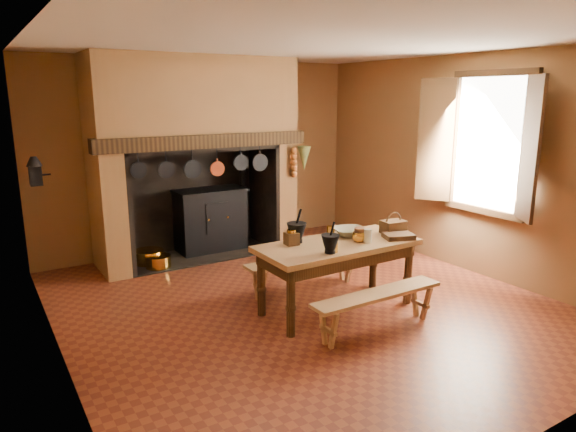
# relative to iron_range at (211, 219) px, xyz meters

# --- Properties ---
(floor) EXTENTS (5.50, 5.50, 0.00)m
(floor) POSITION_rel_iron_range_xyz_m (0.04, -2.45, -0.48)
(floor) COLOR brown
(floor) RESTS_ON ground
(ceiling) EXTENTS (5.50, 5.50, 0.00)m
(ceiling) POSITION_rel_iron_range_xyz_m (0.04, -2.45, 2.32)
(ceiling) COLOR silver
(ceiling) RESTS_ON back_wall
(back_wall) EXTENTS (5.00, 0.02, 2.80)m
(back_wall) POSITION_rel_iron_range_xyz_m (0.04, 0.30, 0.92)
(back_wall) COLOR brown
(back_wall) RESTS_ON floor
(wall_left) EXTENTS (0.02, 5.50, 2.80)m
(wall_left) POSITION_rel_iron_range_xyz_m (-2.46, -2.45, 0.92)
(wall_left) COLOR brown
(wall_left) RESTS_ON floor
(wall_right) EXTENTS (0.02, 5.50, 2.80)m
(wall_right) POSITION_rel_iron_range_xyz_m (2.54, -2.45, 0.92)
(wall_right) COLOR brown
(wall_right) RESTS_ON floor
(wall_front) EXTENTS (5.00, 0.02, 2.80)m
(wall_front) POSITION_rel_iron_range_xyz_m (0.04, -5.20, 0.92)
(wall_front) COLOR brown
(wall_front) RESTS_ON floor
(chimney_breast) EXTENTS (2.95, 0.96, 2.80)m
(chimney_breast) POSITION_rel_iron_range_xyz_m (-0.26, -0.14, 1.33)
(chimney_breast) COLOR brown
(chimney_breast) RESTS_ON floor
(iron_range) EXTENTS (1.12, 0.55, 1.60)m
(iron_range) POSITION_rel_iron_range_xyz_m (0.00, 0.00, 0.00)
(iron_range) COLOR black
(iron_range) RESTS_ON floor
(hearth_pans) EXTENTS (0.51, 0.62, 0.20)m
(hearth_pans) POSITION_rel_iron_range_xyz_m (-1.01, -0.23, -0.39)
(hearth_pans) COLOR gold
(hearth_pans) RESTS_ON floor
(hanging_pans) EXTENTS (1.92, 0.29, 0.27)m
(hanging_pans) POSITION_rel_iron_range_xyz_m (-0.30, -0.64, 0.88)
(hanging_pans) COLOR black
(hanging_pans) RESTS_ON chimney_breast
(onion_string) EXTENTS (0.12, 0.10, 0.46)m
(onion_string) POSITION_rel_iron_range_xyz_m (1.04, -0.66, 0.85)
(onion_string) COLOR #AC4B1F
(onion_string) RESTS_ON chimney_breast
(herb_bunch) EXTENTS (0.20, 0.20, 0.35)m
(herb_bunch) POSITION_rel_iron_range_xyz_m (1.22, -0.66, 0.90)
(herb_bunch) COLOR #5A6831
(herb_bunch) RESTS_ON chimney_breast
(window) EXTENTS (0.39, 1.75, 1.76)m
(window) POSITION_rel_iron_range_xyz_m (2.39, -2.85, 1.22)
(window) COLOR white
(window) RESTS_ON wall_right
(wall_coffee_mill) EXTENTS (0.23, 0.16, 0.31)m
(wall_coffee_mill) POSITION_rel_iron_range_xyz_m (-2.38, -0.90, 1.03)
(wall_coffee_mill) COLOR black
(wall_coffee_mill) RESTS_ON wall_left
(work_table) EXTENTS (1.74, 0.77, 0.75)m
(work_table) POSITION_rel_iron_range_xyz_m (0.26, -2.74, 0.15)
(work_table) COLOR #AC8C4F
(work_table) RESTS_ON floor
(bench_front) EXTENTS (1.46, 0.26, 0.41)m
(bench_front) POSITION_rel_iron_range_xyz_m (0.26, -3.40, -0.18)
(bench_front) COLOR #AC8C4F
(bench_front) RESTS_ON floor
(bench_back) EXTENTS (1.50, 0.26, 0.42)m
(bench_back) POSITION_rel_iron_range_xyz_m (0.26, -2.12, -0.17)
(bench_back) COLOR #AC8C4F
(bench_back) RESTS_ON floor
(mortar_large) EXTENTS (0.21, 0.21, 0.36)m
(mortar_large) POSITION_rel_iron_range_xyz_m (-0.10, -2.51, 0.39)
(mortar_large) COLOR black
(mortar_large) RESTS_ON work_table
(mortar_small) EXTENTS (0.19, 0.19, 0.32)m
(mortar_small) POSITION_rel_iron_range_xyz_m (-0.02, -3.00, 0.37)
(mortar_small) COLOR black
(mortar_small) RESTS_ON work_table
(coffee_grinder) EXTENTS (0.18, 0.14, 0.20)m
(coffee_grinder) POSITION_rel_iron_range_xyz_m (-0.19, -2.55, 0.35)
(coffee_grinder) COLOR #3B2613
(coffee_grinder) RESTS_ON work_table
(brass_mug_a) EXTENTS (0.09, 0.09, 0.10)m
(brass_mug_a) POSITION_rel_iron_range_xyz_m (0.02, -2.99, 0.32)
(brass_mug_a) COLOR gold
(brass_mug_a) RESTS_ON work_table
(brass_mug_b) EXTENTS (0.11, 0.11, 0.10)m
(brass_mug_b) POSITION_rel_iron_range_xyz_m (0.40, -2.44, 0.32)
(brass_mug_b) COLOR gold
(brass_mug_b) RESTS_ON work_table
(mixing_bowl) EXTENTS (0.44, 0.44, 0.09)m
(mixing_bowl) POSITION_rel_iron_range_xyz_m (0.55, -2.58, 0.31)
(mixing_bowl) COLOR #B1AE88
(mixing_bowl) RESTS_ON work_table
(stoneware_crock) EXTENTS (0.14, 0.14, 0.15)m
(stoneware_crock) POSITION_rel_iron_range_xyz_m (0.50, -2.82, 0.34)
(stoneware_crock) COLOR brown
(stoneware_crock) RESTS_ON work_table
(glass_jar) EXTENTS (0.10, 0.10, 0.15)m
(glass_jar) POSITION_rel_iron_range_xyz_m (0.54, -2.91, 0.34)
(glass_jar) COLOR beige
(glass_jar) RESTS_ON work_table
(wicker_basket) EXTENTS (0.28, 0.21, 0.25)m
(wicker_basket) POSITION_rel_iron_range_xyz_m (1.03, -2.77, 0.35)
(wicker_basket) COLOR #523318
(wicker_basket) RESTS_ON work_table
(wooden_tray) EXTENTS (0.38, 0.32, 0.05)m
(wooden_tray) POSITION_rel_iron_range_xyz_m (0.93, -2.96, 0.30)
(wooden_tray) COLOR #3B2613
(wooden_tray) RESTS_ON work_table
(brass_cup) EXTENTS (0.16, 0.16, 0.11)m
(brass_cup) POSITION_rel_iron_range_xyz_m (0.47, -2.84, 0.32)
(brass_cup) COLOR gold
(brass_cup) RESTS_ON work_table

